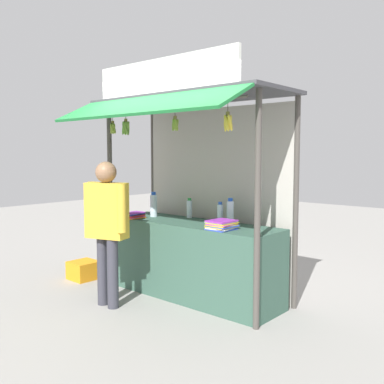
{
  "coord_description": "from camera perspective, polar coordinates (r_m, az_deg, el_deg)",
  "views": [
    {
      "loc": [
        3.27,
        -3.77,
        1.66
      ],
      "look_at": [
        0.0,
        0.0,
        1.22
      ],
      "focal_mm": 41.02,
      "sensor_mm": 36.0,
      "label": 1
    }
  ],
  "objects": [
    {
      "name": "ground_plane",
      "position": [
        5.26,
        -0.0,
        -13.41
      ],
      "size": [
        20.0,
        20.0,
        0.0
      ],
      "primitive_type": "plane",
      "color": "gray"
    },
    {
      "name": "stall_counter",
      "position": [
        5.13,
        -0.0,
        -8.78
      ],
      "size": [
        2.16,
        0.63,
        0.87
      ],
      "primitive_type": "cube",
      "color": "#385B4C",
      "rests_on": "ground"
    },
    {
      "name": "stall_structure",
      "position": [
        5.06,
        0.72,
        4.25
      ],
      "size": [
        2.36,
        1.48,
        2.65
      ],
      "color": "#4C4742",
      "rests_on": "ground"
    },
    {
      "name": "water_bottle_back_left",
      "position": [
        4.93,
        4.99,
        -2.58
      ],
      "size": [
        0.08,
        0.08,
        0.29
      ],
      "color": "silver",
      "rests_on": "stall_counter"
    },
    {
      "name": "water_bottle_far_right",
      "position": [
        5.5,
        -5.01,
        -1.7
      ],
      "size": [
        0.09,
        0.09,
        0.31
      ],
      "color": "silver",
      "rests_on": "stall_counter"
    },
    {
      "name": "water_bottle_mid_left",
      "position": [
        5.38,
        -0.35,
        -2.17
      ],
      "size": [
        0.07,
        0.07,
        0.24
      ],
      "color": "silver",
      "rests_on": "stall_counter"
    },
    {
      "name": "water_bottle_front_left",
      "position": [
        5.0,
        3.67,
        -2.75
      ],
      "size": [
        0.07,
        0.07,
        0.24
      ],
      "color": "silver",
      "rests_on": "stall_counter"
    },
    {
      "name": "magazine_stack_right",
      "position": [
        4.57,
        3.89,
        -4.29
      ],
      "size": [
        0.27,
        0.29,
        0.1
      ],
      "color": "blue",
      "rests_on": "stall_counter"
    },
    {
      "name": "magazine_stack_left",
      "position": [
        5.4,
        -7.64,
        -3.02
      ],
      "size": [
        0.2,
        0.28,
        0.07
      ],
      "color": "orange",
      "rests_on": "stall_counter"
    },
    {
      "name": "banana_bunch_leftmost",
      "position": [
        5.16,
        -8.6,
        8.25
      ],
      "size": [
        0.11,
        0.11,
        0.29
      ],
      "color": "#332D23"
    },
    {
      "name": "banana_bunch_inner_left",
      "position": [
        4.6,
        -2.21,
        8.79
      ],
      "size": [
        0.09,
        0.09,
        0.27
      ],
      "color": "#332D23"
    },
    {
      "name": "banana_bunch_inner_right",
      "position": [
        5.34,
        -10.27,
        8.17
      ],
      "size": [
        0.08,
        0.08,
        0.27
      ],
      "color": "#332D23"
    },
    {
      "name": "banana_bunch_rightmost",
      "position": [
        4.17,
        4.68,
        8.98
      ],
      "size": [
        0.09,
        0.09,
        0.3
      ],
      "color": "#332D23"
    },
    {
      "name": "vendor_person",
      "position": [
        4.81,
        -11.02,
        -3.59
      ],
      "size": [
        0.6,
        0.32,
        1.58
      ],
      "rotation": [
        0.0,
        0.0,
        3.45
      ],
      "color": "#383842",
      "rests_on": "ground"
    },
    {
      "name": "plastic_crate",
      "position": [
        6.08,
        -13.9,
        -9.83
      ],
      "size": [
        0.34,
        0.34,
        0.24
      ],
      "primitive_type": "cube",
      "rotation": [
        0.0,
        0.0,
        -0.02
      ],
      "color": "orange",
      "rests_on": "ground"
    }
  ]
}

